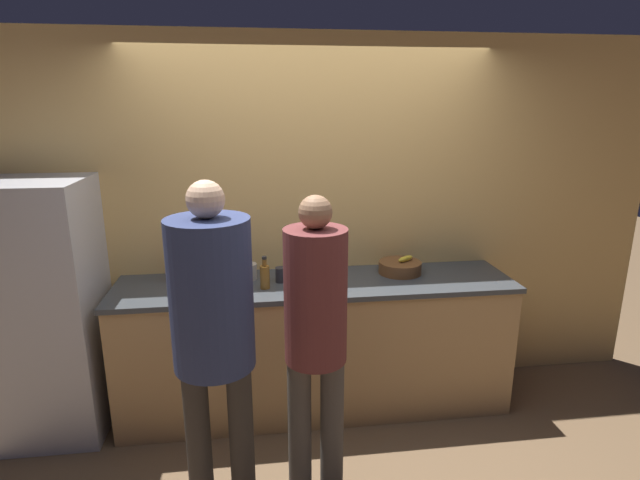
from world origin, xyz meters
TOP-DOWN VIEW (x-y plane):
  - ground_plane at (0.00, 0.00)m, footprint 14.00×14.00m
  - wall_back at (0.00, 0.69)m, footprint 5.20×0.06m
  - counter at (0.00, 0.37)m, footprint 2.71×0.67m
  - refrigerator at (-1.78, 0.34)m, footprint 0.72×0.67m
  - person_left at (-0.62, -0.53)m, footprint 0.40×0.40m
  - person_center at (-0.10, -0.45)m, footprint 0.33×0.33m
  - fruit_bowl at (0.62, 0.45)m, footprint 0.30×0.30m
  - utensil_crock at (-0.46, 0.47)m, footprint 0.12×0.12m
  - bottle_amber at (-0.35, 0.27)m, footprint 0.06×0.06m
  - bottle_red at (-0.98, 0.50)m, footprint 0.06×0.06m
  - cup_white at (-0.69, 0.15)m, footprint 0.09×0.09m
  - cup_black at (-0.24, 0.38)m, footprint 0.07×0.07m

SIDE VIEW (x-z plane):
  - ground_plane at x=0.00m, z-range 0.00..0.00m
  - counter at x=0.00m, z-range 0.00..0.96m
  - refrigerator at x=-1.78m, z-range 0.00..1.69m
  - fruit_bowl at x=0.62m, z-range 0.94..1.06m
  - person_center at x=-0.10m, z-range 0.15..1.85m
  - cup_white at x=-0.69m, z-range 0.95..1.06m
  - cup_black at x=-0.24m, z-range 0.95..1.06m
  - utensil_crock at x=-0.46m, z-range 0.90..1.13m
  - bottle_amber at x=-0.35m, z-range 0.93..1.15m
  - bottle_red at x=-0.98m, z-range 0.93..1.17m
  - person_left at x=-0.62m, z-range 0.21..2.00m
  - wall_back at x=0.00m, z-range 0.00..2.60m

